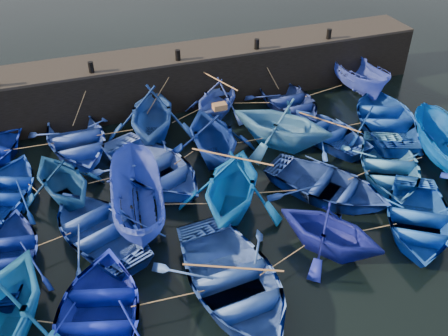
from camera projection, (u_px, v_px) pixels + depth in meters
name	position (u px, v px, depth m)	size (l,w,h in m)	color
ground	(255.00, 234.00, 17.62)	(120.00, 120.00, 0.00)	black
quay_wall	(175.00, 79.00, 24.91)	(26.00, 2.50, 2.50)	black
quay_top	(173.00, 54.00, 24.15)	(26.00, 2.50, 0.12)	black
bollard_1	(91.00, 67.00, 22.18)	(0.24, 0.24, 0.50)	black
bollard_2	(178.00, 55.00, 23.28)	(0.24, 0.24, 0.50)	black
bollard_3	(257.00, 44.00, 24.37)	(0.24, 0.24, 0.50)	black
bollard_4	(329.00, 34.00, 25.47)	(0.24, 0.24, 0.50)	black
boat_1	(76.00, 139.00, 21.66)	(3.75, 5.24, 1.09)	blue
boat_2	(151.00, 113.00, 22.14)	(4.03, 4.67, 2.46)	navy
boat_3	(217.00, 98.00, 23.83)	(3.16, 3.67, 1.93)	blue
boat_4	(289.00, 101.00, 24.64)	(3.40, 4.76, 0.99)	navy
boat_5	(358.00, 76.00, 25.92)	(1.80, 4.77, 1.85)	blue
boat_6	(4.00, 191.00, 18.85)	(3.27, 4.57, 0.95)	navy
boat_7	(62.00, 179.00, 18.58)	(3.29, 3.82, 2.01)	navy
boat_8	(153.00, 168.00, 19.89)	(3.91, 5.46, 1.13)	blue
boat_9	(213.00, 135.00, 20.76)	(3.84, 4.45, 2.34)	navy
boat_10	(282.00, 122.00, 21.58)	(3.91, 4.53, 2.39)	#2E6CB2
boat_11	(328.00, 131.00, 22.38)	(3.11, 4.34, 0.90)	#193DA0
boat_12	(386.00, 117.00, 23.11)	(4.03, 5.64, 1.17)	navy
boat_13	(7.00, 255.00, 16.13)	(3.19, 4.46, 0.93)	navy
boat_14	(98.00, 228.00, 17.13)	(3.49, 4.87, 1.01)	#22439C
boat_15	(137.00, 201.00, 17.60)	(1.88, 4.99, 1.93)	#2239A1
boat_16	(232.00, 185.00, 17.99)	(3.89, 4.51, 2.37)	blue
boat_17	(328.00, 185.00, 19.07)	(3.53, 4.94, 1.03)	navy
boat_18	(389.00, 167.00, 20.04)	(3.58, 5.00, 1.04)	blue
boat_19	(442.00, 146.00, 20.59)	(1.72, 4.56, 1.76)	#00429C
boat_21	(99.00, 316.00, 14.12)	(3.69, 5.15, 1.07)	#0A17A2
boat_22	(233.00, 282.00, 15.07)	(4.05, 5.67, 1.18)	#2B51B1
boat_23	(330.00, 230.00, 16.38)	(3.17, 3.68, 1.94)	navy
boat_24	(418.00, 219.00, 17.51)	(3.45, 4.83, 1.00)	blue
wooden_crate	(220.00, 107.00, 20.09)	(0.55, 0.36, 0.24)	brown
mooring_ropes	(213.00, 140.00, 21.02)	(18.36, 11.86, 2.10)	tan
loose_oars	(255.00, 145.00, 19.33)	(9.41, 12.71, 1.53)	#99724C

